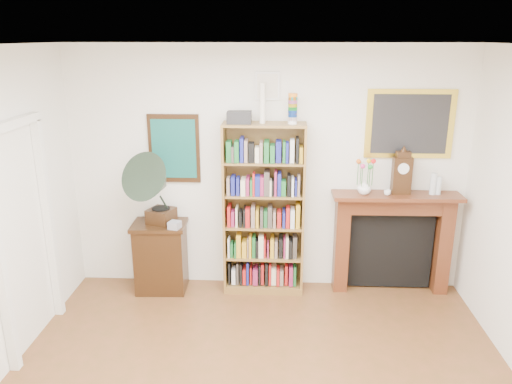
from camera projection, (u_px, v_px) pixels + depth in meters
room at (257, 269)px, 3.29m from camera, size 4.51×5.01×2.81m
door_casing at (23, 219)px, 4.57m from camera, size 0.08×1.02×2.17m
teal_poster at (174, 149)px, 5.62m from camera, size 0.58×0.04×0.78m
small_picture at (268, 86)px, 5.36m from camera, size 0.26×0.04×0.30m
gilt_painting at (410, 124)px, 5.41m from camera, size 0.95×0.04×0.75m
bookshelf at (264, 200)px, 5.58m from camera, size 0.91×0.33×2.27m
side_cabinet at (161, 257)px, 5.79m from camera, size 0.62×0.46×0.83m
fireplace at (392, 233)px, 5.71m from camera, size 1.42×0.35×1.20m
gramophone at (156, 185)px, 5.40m from camera, size 0.73×0.81×0.88m
cd_stack at (175, 225)px, 5.51m from camera, size 0.15×0.15×0.08m
mantel_clock at (402, 173)px, 5.46m from camera, size 0.21×0.13×0.48m
flower_vase at (364, 187)px, 5.49m from camera, size 0.20×0.20×0.16m
teacup at (387, 193)px, 5.46m from camera, size 0.09×0.09×0.06m
bottle_left at (433, 184)px, 5.46m from camera, size 0.07×0.07×0.24m
bottle_right at (439, 186)px, 5.47m from camera, size 0.06×0.06×0.20m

